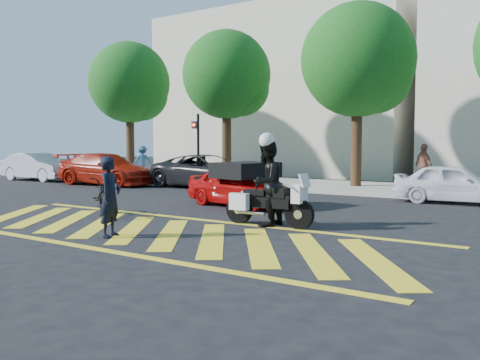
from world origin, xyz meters
The scene contains 19 objects.
ground centered at (0.00, 0.00, 0.00)m, with size 90.00×90.00×0.00m, color black.
sidewalk centered at (0.00, 12.00, 0.07)m, with size 60.00×5.00×0.15m, color #9E998E.
crosswalk centered at (-0.04, 0.00, 0.00)m, with size 12.33×4.00×0.01m.
building_left centered at (-8.00, 21.00, 5.00)m, with size 16.00×8.00×10.00m, color beige.
tree_far_left centered at (-12.87, 12.06, 5.05)m, with size 4.40×4.40×7.41m.
tree_left centered at (-6.37, 12.06, 4.99)m, with size 4.20×4.20×7.26m.
tree_center centered at (0.13, 12.06, 5.10)m, with size 4.60×4.60×7.56m.
signal_pole centered at (-6.50, 9.74, 1.92)m, with size 0.28×0.43×3.20m.
officer_bike centered at (-0.28, -0.93, 0.82)m, with size 0.60×0.39×1.64m, color black.
bicycle centered at (-2.81, 1.09, 0.52)m, with size 0.69×1.97×1.04m, color black.
police_motorcycle centered at (1.68, 2.00, 0.54)m, with size 2.25×0.72×0.99m.
officer_moto centered at (1.66, 2.00, 0.99)m, with size 0.96×0.75×1.98m, color black.
red_convertible centered at (-0.88, 4.69, 0.61)m, with size 1.45×3.59×1.22m, color #B90908.
parked_far_left centered at (-15.26, 7.80, 0.70)m, with size 1.48×4.25×1.40m, color #B6B9BE.
parked_left centered at (-10.27, 7.84, 0.72)m, with size 2.02×4.97×1.44m, color #A8190A.
parked_mid_left centered at (-5.50, 9.20, 0.71)m, with size 2.36×5.11×1.42m, color black.
parked_mid_right centered at (4.38, 9.08, 0.63)m, with size 1.48×3.67×1.25m, color white.
pedestrian_left centered at (-12.23, 12.15, 0.95)m, with size 1.04×0.60×1.61m, color #2B5377.
pedestrian_right centered at (2.32, 13.51, 1.02)m, with size 1.02×0.42×1.74m, color #905441.
Camera 1 is at (7.58, -7.98, 1.91)m, focal length 38.00 mm.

